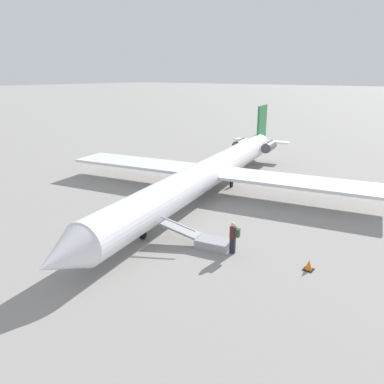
% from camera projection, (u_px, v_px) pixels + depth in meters
% --- Properties ---
extents(ground_plane, '(600.00, 600.00, 0.00)m').
position_uv_depth(ground_plane, '(207.00, 195.00, 29.35)').
color(ground_plane, gray).
extents(airplane_main, '(33.25, 26.06, 5.83)m').
position_uv_depth(airplane_main, '(212.00, 171.00, 29.60)').
color(airplane_main, silver).
rests_on(airplane_main, ground).
extents(boarding_stairs, '(1.80, 4.13, 1.53)m').
position_uv_depth(boarding_stairs, '(206.00, 241.00, 20.48)').
color(boarding_stairs, '#99999E').
rests_on(boarding_stairs, ground).
extents(passenger, '(0.39, 0.56, 1.74)m').
position_uv_depth(passenger, '(234.00, 236.00, 19.54)').
color(passenger, '#23232D').
rests_on(passenger, ground).
extents(traffic_cone_near_stairs, '(0.47, 0.47, 0.52)m').
position_uv_depth(traffic_cone_near_stairs, '(309.00, 265.00, 18.07)').
color(traffic_cone_near_stairs, black).
rests_on(traffic_cone_near_stairs, ground).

